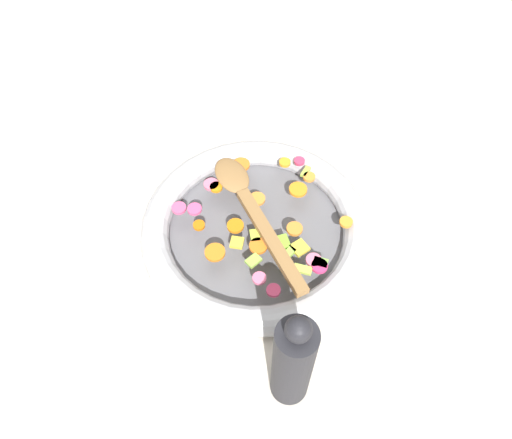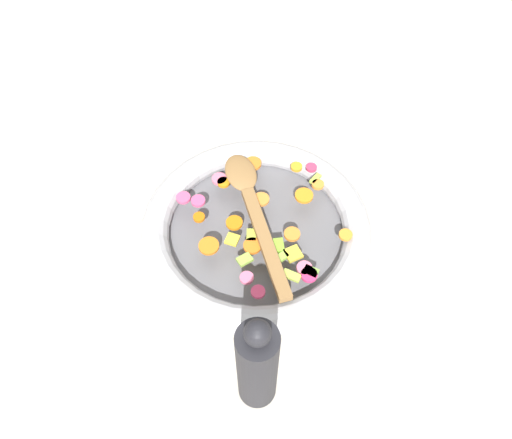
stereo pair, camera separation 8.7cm
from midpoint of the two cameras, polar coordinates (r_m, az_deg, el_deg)
name	(u,v)px [view 2 (the right image)]	position (r m, az deg, el deg)	size (l,w,h in m)	color
ground_plane	(256,235)	(0.91, 2.73, -2.01)	(4.00, 4.00, 0.00)	beige
skillet	(256,229)	(0.89, 2.78, -1.24)	(0.41, 0.41, 0.05)	slate
chopped_vegetables	(262,223)	(0.86, 3.60, -0.56)	(0.31, 0.33, 0.01)	orange
wooden_spoon	(252,205)	(0.87, 2.42, 1.50)	(0.29, 0.19, 0.01)	olive
pepper_mill	(257,365)	(0.69, 3.89, -16.57)	(0.06, 0.06, 0.23)	#232328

